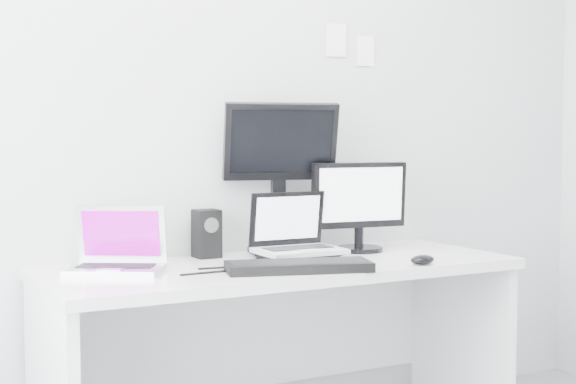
{
  "coord_description": "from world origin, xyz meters",
  "views": [
    {
      "loc": [
        -1.5,
        -1.63,
        1.23
      ],
      "look_at": [
        0.02,
        1.23,
        1.0
      ],
      "focal_mm": 53.93,
      "sensor_mm": 36.0,
      "label": 1
    }
  ],
  "objects": [
    {
      "name": "back_wall",
      "position": [
        0.0,
        1.6,
        1.35
      ],
      "size": [
        3.6,
        0.0,
        3.6
      ],
      "primitive_type": "plane",
      "rotation": [
        1.57,
        0.0,
        0.0
      ],
      "color": "#B3B6B8",
      "rests_on": "ground"
    },
    {
      "name": "desk",
      "position": [
        0.0,
        1.25,
        0.36
      ],
      "size": [
        1.8,
        0.7,
        0.73
      ],
      "primitive_type": "cube",
      "color": "silver",
      "rests_on": "ground"
    },
    {
      "name": "macbook",
      "position": [
        -0.62,
        1.33,
        0.85
      ],
      "size": [
        0.4,
        0.38,
        0.24
      ],
      "primitive_type": "cube",
      "rotation": [
        0.0,
        0.0,
        -0.54
      ],
      "color": "silver",
      "rests_on": "desk"
    },
    {
      "name": "speaker",
      "position": [
        -0.19,
        1.51,
        0.82
      ],
      "size": [
        0.11,
        0.11,
        0.19
      ],
      "primitive_type": "cube",
      "rotation": [
        0.0,
        0.0,
        -0.2
      ],
      "color": "black",
      "rests_on": "desk"
    },
    {
      "name": "dell_laptop",
      "position": [
        0.1,
        1.28,
        0.86
      ],
      "size": [
        0.32,
        0.25,
        0.27
      ],
      "primitive_type": "cube",
      "rotation": [
        0.0,
        0.0,
        -0.01
      ],
      "color": "#B7BABE",
      "rests_on": "desk"
    },
    {
      "name": "rear_monitor",
      "position": [
        0.12,
        1.49,
        1.05
      ],
      "size": [
        0.49,
        0.28,
        0.63
      ],
      "primitive_type": "cube",
      "rotation": [
        0.0,
        0.0,
        -0.25
      ],
      "color": "black",
      "rests_on": "desk"
    },
    {
      "name": "samsung_monitor",
      "position": [
        0.44,
        1.38,
        0.92
      ],
      "size": [
        0.44,
        0.24,
        0.38
      ],
      "primitive_type": "cube",
      "rotation": [
        0.0,
        0.0,
        -0.11
      ],
      "color": "black",
      "rests_on": "desk"
    },
    {
      "name": "keyboard",
      "position": [
        -0.03,
        1.05,
        0.75
      ],
      "size": [
        0.55,
        0.32,
        0.03
      ],
      "primitive_type": "cube",
      "rotation": [
        0.0,
        0.0,
        -0.29
      ],
      "color": "black",
      "rests_on": "desk"
    },
    {
      "name": "mouse",
      "position": [
        0.45,
        0.97,
        0.75
      ],
      "size": [
        0.12,
        0.09,
        0.04
      ],
      "primitive_type": "ellipsoid",
      "rotation": [
        0.0,
        0.0,
        0.21
      ],
      "color": "black",
      "rests_on": "desk"
    },
    {
      "name": "wall_note_0",
      "position": [
        0.45,
        1.59,
        1.62
      ],
      "size": [
        0.1,
        0.0,
        0.14
      ],
      "primitive_type": "cube",
      "color": "white",
      "rests_on": "back_wall"
    },
    {
      "name": "wall_note_1",
      "position": [
        0.6,
        1.59,
        1.58
      ],
      "size": [
        0.09,
        0.0,
        0.13
      ],
      "primitive_type": "cube",
      "color": "white",
      "rests_on": "back_wall"
    }
  ]
}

